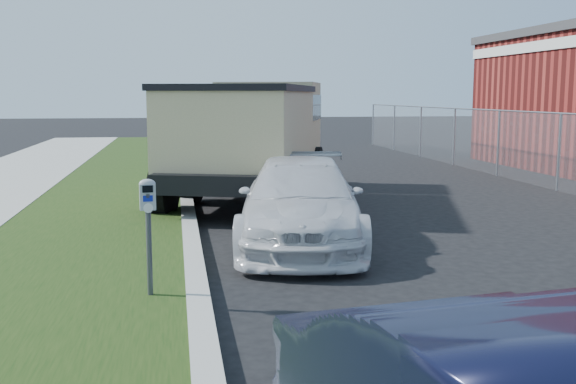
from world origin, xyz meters
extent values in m
plane|color=black|center=(0.00, 0.00, 0.00)|extent=(120.00, 120.00, 0.00)
cube|color=gray|center=(-2.60, 2.00, 0.07)|extent=(0.25, 50.00, 0.15)
cube|color=black|center=(-4.20, 2.00, 0.07)|extent=(3.00, 50.00, 0.13)
plane|color=slate|center=(6.00, 7.00, 0.90)|extent=(0.00, 30.00, 30.00)
cylinder|color=gray|center=(6.00, 7.00, 1.80)|extent=(0.04, 30.00, 0.04)
cylinder|color=gray|center=(6.00, 7.00, 0.90)|extent=(0.06, 0.06, 1.80)
cylinder|color=gray|center=(6.00, 10.00, 0.90)|extent=(0.06, 0.06, 1.80)
cylinder|color=gray|center=(6.00, 13.00, 0.90)|extent=(0.06, 0.06, 1.80)
cylinder|color=gray|center=(6.00, 16.00, 0.90)|extent=(0.06, 0.06, 1.80)
cylinder|color=gray|center=(6.00, 19.00, 0.90)|extent=(0.06, 0.06, 1.80)
cylinder|color=gray|center=(6.00, 22.00, 0.90)|extent=(0.06, 0.06, 1.80)
cylinder|color=#3F4247|center=(-3.10, -0.31, 0.57)|extent=(0.06, 0.06, 0.90)
cube|color=gray|center=(-3.10, -0.31, 1.18)|extent=(0.17, 0.12, 0.27)
ellipsoid|color=gray|center=(-3.10, -0.31, 1.31)|extent=(0.18, 0.13, 0.10)
cube|color=black|center=(-3.09, -0.37, 1.27)|extent=(0.11, 0.02, 0.07)
cube|color=#0D1A91|center=(-3.09, -0.36, 1.17)|extent=(0.10, 0.01, 0.06)
cylinder|color=silver|center=(-3.09, -0.36, 1.07)|extent=(0.10, 0.01, 0.10)
cube|color=#3F4247|center=(-3.09, -0.36, 1.19)|extent=(0.04, 0.01, 0.05)
imported|color=silver|center=(-0.98, 2.45, 0.63)|extent=(2.50, 4.60, 1.27)
cube|color=black|center=(-1.25, 6.78, 0.72)|extent=(4.04, 6.68, 0.35)
cube|color=tan|center=(-0.54, 8.94, 1.53)|extent=(2.76, 2.41, 1.98)
cube|color=black|center=(-0.54, 8.94, 1.93)|extent=(2.79, 2.44, 0.59)
cube|color=tan|center=(-1.49, 6.03, 1.53)|extent=(3.55, 4.68, 1.58)
cube|color=black|center=(-1.49, 6.03, 2.35)|extent=(3.67, 4.81, 0.12)
cube|color=black|center=(-0.24, 9.83, 0.64)|extent=(2.30, 0.88, 0.30)
cylinder|color=black|center=(-1.65, 9.20, 0.49)|extent=(0.61, 1.04, 0.99)
cylinder|color=black|center=(0.51, 8.49, 0.49)|extent=(0.61, 1.04, 0.99)
cylinder|color=black|center=(-2.48, 6.66, 0.49)|extent=(0.61, 1.04, 0.99)
cylinder|color=black|center=(-0.32, 5.95, 0.49)|extent=(0.61, 1.04, 0.99)
cylinder|color=black|center=(-3.04, 4.98, 0.49)|extent=(0.61, 1.04, 0.99)
cylinder|color=black|center=(-0.88, 4.27, 0.49)|extent=(0.61, 1.04, 0.99)
camera|label=1|loc=(-2.80, -7.34, 2.22)|focal=42.00mm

